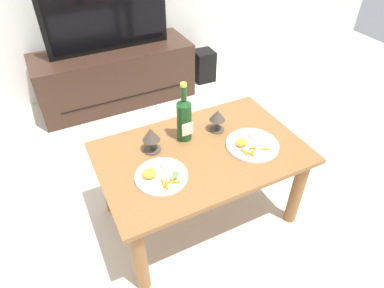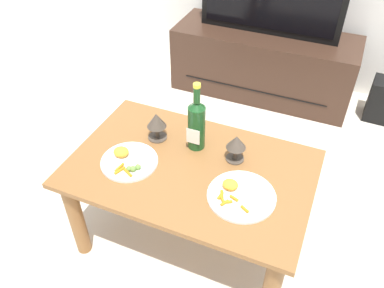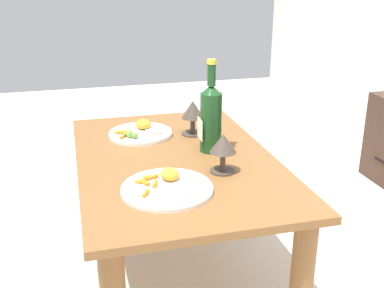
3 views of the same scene
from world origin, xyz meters
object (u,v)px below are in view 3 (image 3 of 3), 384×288
wine_bottle (211,116)px  goblet_right (223,146)px  dining_table (176,182)px  dinner_plate_left (141,132)px  goblet_left (193,112)px  dinner_plate_right (168,187)px

wine_bottle → goblet_right: size_ratio=2.56×
dining_table → dinner_plate_left: 0.29m
dining_table → wine_bottle: 0.27m
goblet_left → dinner_plate_left: goblet_left is taller
goblet_right → dinner_plate_right: size_ratio=0.47×
wine_bottle → goblet_left: 0.20m
goblet_right → dinner_plate_right: 0.24m
goblet_right → dinner_plate_left: 0.47m
wine_bottle → goblet_left: bearing=-175.2°
dining_table → dinner_plate_right: bearing=-17.7°
dining_table → dinner_plate_right: size_ratio=3.80×
goblet_left → goblet_right: bearing=0.0°
dinner_plate_right → dining_table: bearing=162.3°
dining_table → wine_bottle: bearing=102.6°
dining_table → wine_bottle: wine_bottle is taller
dinner_plate_left → dinner_plate_right: dinner_plate_left is taller
goblet_right → dining_table: bearing=-143.1°
wine_bottle → dinner_plate_right: wine_bottle is taller
goblet_left → dinner_plate_right: (0.48, -0.20, -0.08)m
dinner_plate_left → goblet_right: bearing=25.8°
goblet_right → dinner_plate_right: bearing=-65.5°
dining_table → goblet_left: 0.32m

